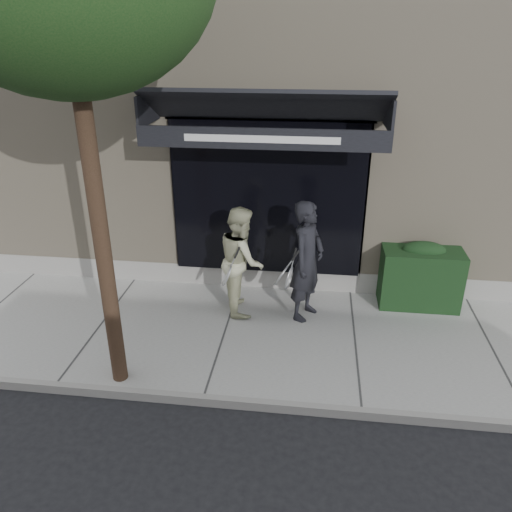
# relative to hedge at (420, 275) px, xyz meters

# --- Properties ---
(ground) EXTENTS (80.00, 80.00, 0.00)m
(ground) POSITION_rel_hedge_xyz_m (-1.10, -1.25, -0.66)
(ground) COLOR black
(ground) RESTS_ON ground
(sidewalk) EXTENTS (20.00, 3.00, 0.12)m
(sidewalk) POSITION_rel_hedge_xyz_m (-1.10, -1.25, -0.60)
(sidewalk) COLOR gray
(sidewalk) RESTS_ON ground
(curb) EXTENTS (20.00, 0.10, 0.14)m
(curb) POSITION_rel_hedge_xyz_m (-1.10, -2.80, -0.59)
(curb) COLOR gray
(curb) RESTS_ON ground
(building_facade) EXTENTS (14.30, 8.04, 5.64)m
(building_facade) POSITION_rel_hedge_xyz_m (-1.11, 3.71, 2.08)
(building_facade) COLOR tan
(building_facade) RESTS_ON ground
(hedge) EXTENTS (1.30, 0.70, 1.14)m
(hedge) POSITION_rel_hedge_xyz_m (0.00, 0.00, 0.00)
(hedge) COLOR black
(hedge) RESTS_ON sidewalk
(pedestrian_front) EXTENTS (0.86, 0.91, 1.96)m
(pedestrian_front) POSITION_rel_hedge_xyz_m (-1.89, -0.63, 0.44)
(pedestrian_front) COLOR black
(pedestrian_front) RESTS_ON sidewalk
(pedestrian_back) EXTENTS (0.88, 1.02, 1.79)m
(pedestrian_back) POSITION_rel_hedge_xyz_m (-2.94, -0.53, 0.36)
(pedestrian_back) COLOR #BEBF98
(pedestrian_back) RESTS_ON sidewalk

